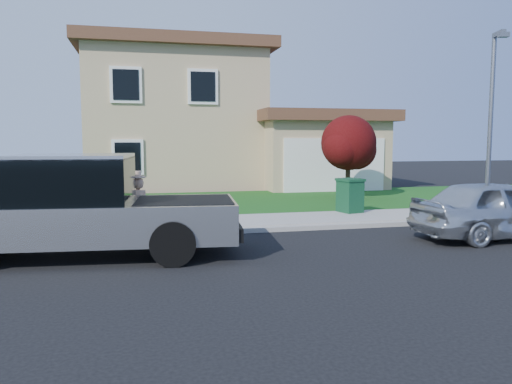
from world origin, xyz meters
TOP-DOWN VIEW (x-y plane):
  - ground at (0.00, 0.00)m, footprint 80.00×80.00m
  - curb at (1.00, 2.90)m, footprint 40.00×0.20m
  - sidewalk at (1.00, 4.00)m, footprint 40.00×2.00m
  - lawn at (1.00, 8.50)m, footprint 40.00×7.00m
  - house at (1.31, 16.38)m, footprint 14.00×11.30m
  - pickup_truck at (-2.90, 1.08)m, footprint 6.40×2.70m
  - woman at (-1.80, 2.60)m, footprint 0.61×0.49m
  - sedan at (6.50, 0.80)m, footprint 4.19×1.80m
  - ornamental_tree at (6.01, 8.38)m, footprint 2.30×2.07m
  - trash_bin at (4.44, 4.69)m, footprint 0.78×0.85m
  - street_lamp at (7.68, 2.70)m, footprint 0.34×0.68m

SIDE VIEW (x-z plane):
  - ground at x=0.00m, z-range 0.00..0.00m
  - lawn at x=1.00m, z-range 0.00..0.10m
  - curb at x=1.00m, z-range 0.00..0.12m
  - sidewalk at x=1.00m, z-range 0.00..0.15m
  - trash_bin at x=4.44m, z-range 0.16..1.18m
  - sedan at x=6.50m, z-range 0.00..1.41m
  - woman at x=-1.80m, z-range -0.04..1.57m
  - pickup_truck at x=-2.90m, z-range -0.07..1.98m
  - ornamental_tree at x=6.01m, z-range 0.54..3.69m
  - street_lamp at x=7.68m, z-range 0.36..5.56m
  - house at x=1.31m, z-range -0.26..6.59m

